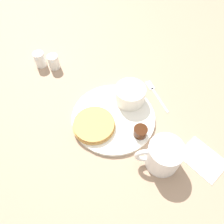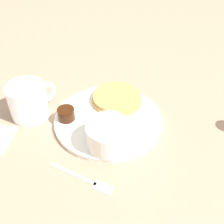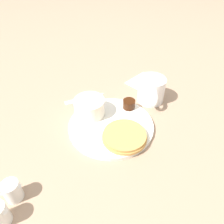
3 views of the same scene
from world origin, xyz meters
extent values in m
plane|color=#9E7F66|center=(0.00, 0.00, 0.00)|extent=(4.00, 4.00, 0.00)
cylinder|color=white|center=(0.00, 0.00, 0.01)|extent=(0.27, 0.27, 0.01)
cylinder|color=tan|center=(0.00, -0.07, 0.02)|extent=(0.13, 0.13, 0.01)
cylinder|color=tan|center=(0.00, -0.07, 0.03)|extent=(0.13, 0.13, 0.01)
cylinder|color=white|center=(-0.03, 0.08, 0.04)|extent=(0.10, 0.10, 0.06)
cylinder|color=white|center=(-0.03, 0.08, 0.06)|extent=(0.08, 0.08, 0.01)
cylinder|color=#38190A|center=(0.10, 0.03, 0.03)|extent=(0.04, 0.04, 0.03)
cylinder|color=white|center=(-0.02, 0.10, 0.02)|extent=(0.05, 0.05, 0.03)
sphere|color=white|center=(-0.02, 0.10, 0.04)|extent=(0.03, 0.03, 0.03)
cylinder|color=white|center=(0.20, 0.04, 0.05)|extent=(0.09, 0.09, 0.09)
torus|color=white|center=(0.17, -0.01, 0.05)|extent=(0.04, 0.06, 0.06)
cylinder|color=white|center=(-0.32, -0.07, 0.03)|extent=(0.04, 0.04, 0.05)
torus|color=white|center=(-0.34, -0.06, 0.03)|extent=(0.03, 0.02, 0.03)
cone|color=white|center=(-0.30, -0.08, 0.05)|extent=(0.01, 0.01, 0.01)
cylinder|color=white|center=(-0.36, -0.11, 0.03)|extent=(0.04, 0.04, 0.06)
torus|color=white|center=(-0.37, -0.09, 0.03)|extent=(0.03, 0.03, 0.03)
cone|color=white|center=(-0.34, -0.12, 0.05)|extent=(0.01, 0.01, 0.01)
cube|color=silver|center=(0.02, 0.18, 0.00)|extent=(0.11, 0.03, 0.00)
cube|color=silver|center=(-0.05, 0.19, 0.00)|extent=(0.04, 0.03, 0.00)
cube|color=white|center=(0.26, 0.15, 0.00)|extent=(0.14, 0.11, 0.00)
camera|label=1|loc=(0.33, -0.21, 0.60)|focal=35.00mm
camera|label=2|loc=(-0.17, 0.49, 0.48)|focal=45.00mm
camera|label=3|loc=(-0.28, -0.41, 0.49)|focal=35.00mm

